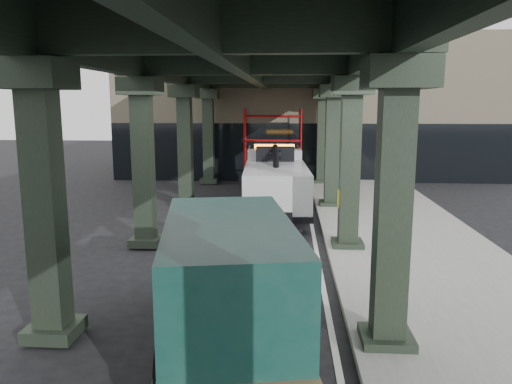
% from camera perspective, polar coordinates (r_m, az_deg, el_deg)
% --- Properties ---
extents(ground, '(90.00, 90.00, 0.00)m').
position_cam_1_polar(ground, '(13.04, -0.20, -9.00)').
color(ground, black).
rests_on(ground, ground).
extents(sidewalk, '(5.00, 40.00, 0.15)m').
position_cam_1_polar(sidewalk, '(15.34, 17.47, -6.25)').
color(sidewalk, gray).
rests_on(sidewalk, ground).
extents(lane_stripe, '(0.12, 38.00, 0.01)m').
position_cam_1_polar(lane_stripe, '(14.94, 6.90, -6.55)').
color(lane_stripe, silver).
rests_on(lane_stripe, ground).
extents(viaduct, '(7.40, 32.00, 6.40)m').
position_cam_1_polar(viaduct, '(14.40, -1.29, 14.85)').
color(viaduct, black).
rests_on(viaduct, ground).
extents(building, '(22.00, 10.00, 8.00)m').
position_cam_1_polar(building, '(32.32, 5.87, 9.57)').
color(building, '#C6B793').
rests_on(building, ground).
extents(scaffolding, '(3.08, 0.88, 4.00)m').
position_cam_1_polar(scaffolding, '(27.04, 1.94, 5.51)').
color(scaffolding, '#B10E0F').
rests_on(scaffolding, ground).
extents(tow_truck, '(2.72, 8.21, 2.66)m').
position_cam_1_polar(tow_truck, '(20.02, 2.19, 1.55)').
color(tow_truck, black).
rests_on(tow_truck, ground).
extents(towed_van, '(3.13, 6.00, 2.32)m').
position_cam_1_polar(towed_van, '(8.95, -3.21, -9.63)').
color(towed_van, '#103C35').
rests_on(towed_van, ground).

